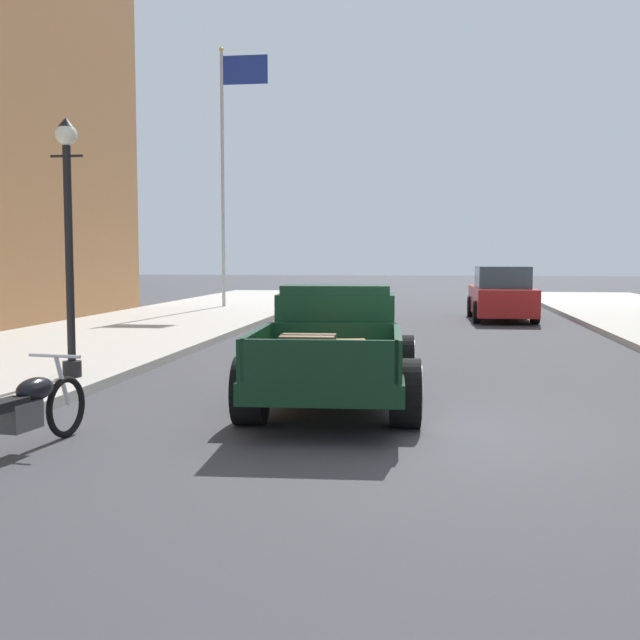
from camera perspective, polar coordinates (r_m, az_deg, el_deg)
ground_plane at (r=9.16m, az=6.12°, el=-7.82°), size 140.00×140.00×0.00m
hotrod_truck_dark_green at (r=10.72m, az=1.17°, el=-1.87°), size 2.35×5.01×1.58m
motorcycle_parked at (r=8.48m, az=-20.62°, el=-6.06°), size 0.62×2.11×0.93m
car_background_red at (r=24.78m, az=12.95°, el=1.75°), size 1.93×4.33×1.65m
street_lamp_near at (r=12.41m, az=-17.66°, el=6.34°), size 0.50×0.32×3.85m
flagpole at (r=28.98m, az=-6.60°, el=12.16°), size 1.74×0.16×9.16m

